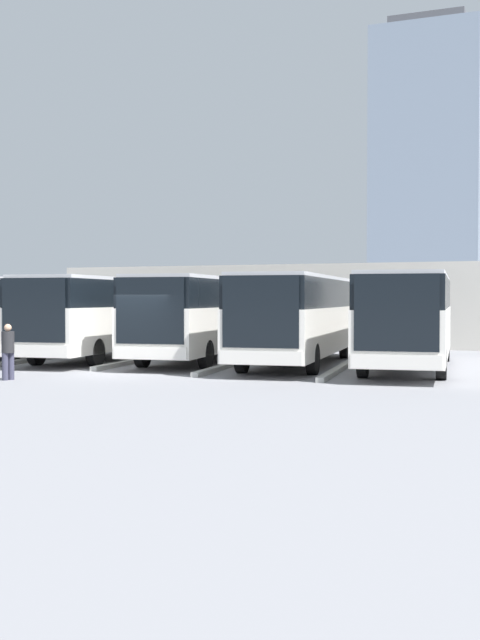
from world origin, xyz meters
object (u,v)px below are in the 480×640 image
Objects in this scene: bus_1 at (299,315)px; pedestrian at (8,350)px; bus_0 at (409,316)px; bus_2 at (206,314)px; bus_4 at (33,313)px; bus_3 at (108,314)px.

bus_1 is 7.16× the size of pedestrian.
bus_0 is 1.00× the size of bus_2.
bus_3 is at bearing 166.30° from bus_4.
bus_1 is at bearing 171.12° from bus_4.
bus_3 is 7.16× the size of pedestrian.
bus_1 is 1.00× the size of bus_2.
bus_2 is (7.86, -0.70, 0.00)m from bus_0.
bus_0 and bus_2 have the same top height.
bus_2 is at bearing -11.47° from bus_0.
bus_1 is at bearing 173.55° from bus_3.
bus_3 is 8.39m from pedestrian.
pedestrian is (-1.57, 8.19, -0.90)m from bus_3.
bus_1 is (3.93, -0.08, 0.00)m from bus_0.
bus_2 is at bearing -15.39° from bus_1.
bus_2 reaches higher than pedestrian.
bus_3 is at bearing -150.68° from pedestrian.
bus_2 is at bearing 174.41° from bus_4.
bus_1 is 3.98m from bus_2.
bus_0 is at bearing 168.53° from bus_2.
bus_2 and bus_3 have the same top height.
bus_0 is 1.00× the size of bus_1.
bus_0 is 7.89m from bus_2.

